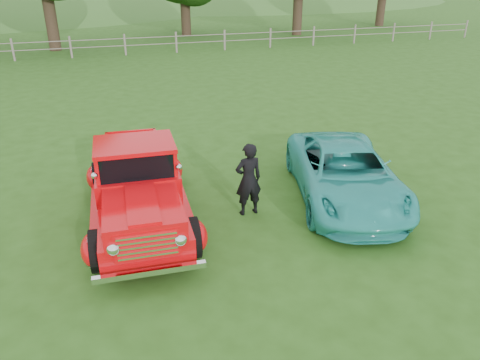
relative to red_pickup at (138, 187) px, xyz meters
name	(u,v)px	position (x,y,z in m)	size (l,w,h in m)	color
ground	(231,267)	(1.34, -2.11, -0.80)	(140.00, 140.00, 0.00)	#254C14
distant_hills	(73,43)	(-2.75, 57.36, -5.34)	(116.00, 60.00, 18.00)	#305920
fence_line	(125,45)	(1.34, 19.89, -0.19)	(48.00, 0.12, 1.20)	gray
red_pickup	(138,187)	(0.00, 0.00, 0.00)	(2.38, 5.05, 1.78)	black
teal_sedan	(345,173)	(4.52, -0.31, -0.16)	(2.10, 4.55, 1.27)	teal
man	(248,179)	(2.24, -0.32, 0.00)	(0.58, 0.38, 1.60)	black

